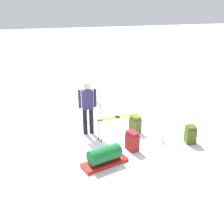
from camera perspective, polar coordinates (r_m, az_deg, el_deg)
ground_plane at (r=8.57m, az=0.00°, el=-4.33°), size 80.00×80.00×0.00m
skier_standing at (r=8.15m, az=-5.28°, el=1.45°), size 0.25×0.57×1.70m
ski_pair_near at (r=9.25m, az=-5.84°, el=-2.28°), size 0.39×1.71×0.05m
ski_pair_far at (r=9.63m, az=1.18°, el=-1.13°), size 0.28×1.80×0.05m
backpack_large_dark at (r=8.50m, az=5.04°, el=-2.67°), size 0.41×0.35×0.55m
backpack_bright at (r=8.17m, az=16.57°, el=-4.68°), size 0.37×0.35×0.54m
backpack_small_spare at (r=7.49m, az=4.39°, el=-6.25°), size 0.42×0.33×0.56m
ski_poles_planted_near at (r=7.74m, az=-2.70°, el=-1.90°), size 0.20×0.11×1.21m
gear_sled at (r=6.86m, az=-1.62°, el=-9.58°), size 0.70×1.28×0.49m
thermos_bottle at (r=8.05m, az=10.93°, el=-5.62°), size 0.07×0.07×0.26m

